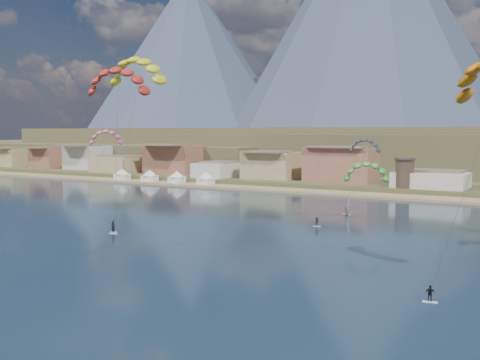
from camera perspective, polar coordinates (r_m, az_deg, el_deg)
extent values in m
plane|color=black|center=(67.85, -14.38, -10.42)|extent=(2400.00, 2400.00, 0.00)
cube|color=tan|center=(159.71, 13.89, -1.57)|extent=(2200.00, 12.00, 0.90)
cube|color=brown|center=(348.51, -13.98, 2.93)|extent=(280.00, 130.00, 10.00)
cube|color=brown|center=(317.85, 15.32, 3.46)|extent=(380.00, 170.00, 18.00)
cone|color=#2C374A|center=(1033.53, -5.21, 12.28)|extent=(400.00, 400.00, 300.00)
cone|color=#2C374A|center=(930.42, 13.11, 16.13)|extent=(460.00, 460.00, 400.00)
cone|color=#2C374A|center=(1215.18, -14.68, 9.36)|extent=(340.00, 340.00, 230.00)
cylinder|color=#47382D|center=(165.49, 16.41, 0.59)|extent=(5.20, 5.20, 8.00)
cylinder|color=#47382D|center=(165.24, 16.44, 2.08)|extent=(5.82, 5.82, 0.60)
cube|color=white|center=(208.36, -11.90, 0.33)|extent=(4.50, 4.50, 2.00)
pyramid|color=white|center=(208.15, -11.91, 1.15)|extent=(6.40, 6.40, 2.00)
cube|color=white|center=(199.73, -9.17, 0.18)|extent=(4.50, 4.50, 2.00)
pyramid|color=white|center=(199.51, -9.18, 1.04)|extent=(6.40, 6.40, 2.00)
cube|color=white|center=(192.19, -6.44, 0.03)|extent=(4.50, 4.50, 2.00)
pyramid|color=white|center=(191.97, -6.45, 0.92)|extent=(6.40, 6.40, 2.00)
cube|color=white|center=(185.13, -3.50, -0.13)|extent=(4.50, 4.50, 2.00)
pyramid|color=white|center=(184.90, -3.50, 0.80)|extent=(6.40, 6.40, 2.00)
cube|color=silver|center=(101.19, -12.76, -5.32)|extent=(1.61, 0.66, 0.10)
imported|color=black|center=(101.03, -12.77, -4.78)|extent=(0.71, 0.51, 1.80)
cylinder|color=#262626|center=(106.24, -12.52, 2.33)|extent=(0.05, 0.05, 27.49)
cube|color=silver|center=(102.69, -12.74, -5.17)|extent=(1.73, 1.18, 0.11)
imported|color=black|center=(102.52, -12.76, -4.60)|extent=(1.17, 1.07, 1.93)
cylinder|color=#262626|center=(108.46, -11.52, 3.02)|extent=(0.05, 0.05, 30.54)
cube|color=silver|center=(63.05, 18.76, -11.66)|extent=(1.58, 0.77, 0.10)
imported|color=black|center=(62.80, 18.78, -10.85)|extent=(1.09, 0.63, 1.74)
cylinder|color=#262626|center=(64.77, 21.84, -1.15)|extent=(0.05, 0.05, 22.68)
cube|color=silver|center=(107.20, 7.82, -4.68)|extent=(1.49, 0.75, 0.10)
imported|color=black|center=(107.06, 7.82, -4.22)|extent=(1.18, 0.84, 1.64)
cylinder|color=#262626|center=(110.42, 10.36, -2.05)|extent=(0.05, 0.05, 14.20)
cylinder|color=#262626|center=(145.16, -14.50, 0.68)|extent=(0.04, 0.04, 16.56)
cylinder|color=#262626|center=(128.53, 11.95, -0.14)|extent=(0.04, 0.04, 15.20)
cube|color=silver|center=(123.79, 10.76, -3.44)|extent=(2.18, 1.40, 0.11)
imported|color=black|center=(123.68, 10.77, -3.07)|extent=(0.87, 0.74, 1.52)
cube|color=white|center=(123.42, 10.93, -2.58)|extent=(1.66, 2.42, 3.62)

